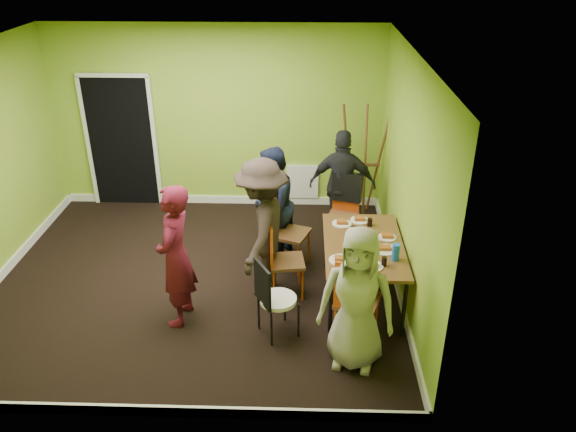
{
  "coord_description": "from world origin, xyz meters",
  "views": [
    {
      "loc": [
        1.33,
        -5.92,
        3.95
      ],
      "look_at": [
        1.14,
        0.0,
        0.92
      ],
      "focal_mm": 35.0,
      "sensor_mm": 36.0,
      "label": 1
    }
  ],
  "objects_px": {
    "dining_table": "(363,248)",
    "thermos": "(364,237)",
    "person_standing": "(176,256)",
    "person_back_end": "(342,185)",
    "chair_bentwood": "(273,296)",
    "person_left_near": "(262,228)",
    "orange_bottle": "(360,232)",
    "chair_left_far": "(284,225)",
    "person_front_end": "(357,299)",
    "chair_back_end": "(346,195)",
    "chair_front_end": "(356,297)",
    "chair_left_near": "(280,255)",
    "easel": "(364,162)",
    "blue_bottle": "(396,252)",
    "person_left_far": "(272,205)"
  },
  "relations": [
    {
      "from": "person_standing",
      "to": "chair_left_far",
      "type": "bearing_deg",
      "value": 141.9
    },
    {
      "from": "person_left_near",
      "to": "person_front_end",
      "type": "distance_m",
      "value": 1.62
    },
    {
      "from": "thermos",
      "to": "blue_bottle",
      "type": "relative_size",
      "value": 1.02
    },
    {
      "from": "dining_table",
      "to": "easel",
      "type": "relative_size",
      "value": 0.83
    },
    {
      "from": "chair_bentwood",
      "to": "orange_bottle",
      "type": "bearing_deg",
      "value": 103.69
    },
    {
      "from": "thermos",
      "to": "chair_back_end",
      "type": "bearing_deg",
      "value": 94.25
    },
    {
      "from": "chair_back_end",
      "to": "person_left_near",
      "type": "distance_m",
      "value": 1.64
    },
    {
      "from": "chair_back_end",
      "to": "chair_bentwood",
      "type": "xyz_separation_m",
      "value": [
        -0.89,
        -2.12,
        -0.2
      ]
    },
    {
      "from": "easel",
      "to": "person_standing",
      "type": "distance_m",
      "value": 3.45
    },
    {
      "from": "dining_table",
      "to": "chair_bentwood",
      "type": "distance_m",
      "value": 1.24
    },
    {
      "from": "chair_left_far",
      "to": "orange_bottle",
      "type": "xyz_separation_m",
      "value": [
        0.91,
        -0.52,
        0.2
      ]
    },
    {
      "from": "chair_back_end",
      "to": "thermos",
      "type": "xyz_separation_m",
      "value": [
        0.11,
        -1.44,
        0.14
      ]
    },
    {
      "from": "chair_left_near",
      "to": "chair_front_end",
      "type": "bearing_deg",
      "value": 35.88
    },
    {
      "from": "chair_left_near",
      "to": "chair_back_end",
      "type": "height_order",
      "value": "chair_back_end"
    },
    {
      "from": "person_standing",
      "to": "easel",
      "type": "bearing_deg",
      "value": 144.78
    },
    {
      "from": "chair_bentwood",
      "to": "person_left_near",
      "type": "xyz_separation_m",
      "value": [
        -0.17,
        0.87,
        0.34
      ]
    },
    {
      "from": "person_standing",
      "to": "person_back_end",
      "type": "height_order",
      "value": "person_standing"
    },
    {
      "from": "person_left_near",
      "to": "person_back_end",
      "type": "distance_m",
      "value": 1.74
    },
    {
      "from": "chair_left_near",
      "to": "thermos",
      "type": "height_order",
      "value": "chair_left_near"
    },
    {
      "from": "blue_bottle",
      "to": "person_front_end",
      "type": "xyz_separation_m",
      "value": [
        -0.47,
        -0.77,
        -0.08
      ]
    },
    {
      "from": "chair_bentwood",
      "to": "person_left_near",
      "type": "height_order",
      "value": "person_left_near"
    },
    {
      "from": "easel",
      "to": "thermos",
      "type": "height_order",
      "value": "easel"
    },
    {
      "from": "chair_back_end",
      "to": "blue_bottle",
      "type": "relative_size",
      "value": 5.24
    },
    {
      "from": "chair_front_end",
      "to": "person_front_end",
      "type": "height_order",
      "value": "person_front_end"
    },
    {
      "from": "orange_bottle",
      "to": "person_back_end",
      "type": "bearing_deg",
      "value": 95.47
    },
    {
      "from": "orange_bottle",
      "to": "blue_bottle",
      "type": "bearing_deg",
      "value": -58.15
    },
    {
      "from": "person_standing",
      "to": "person_left_near",
      "type": "distance_m",
      "value": 1.08
    },
    {
      "from": "chair_left_far",
      "to": "person_front_end",
      "type": "xyz_separation_m",
      "value": [
        0.77,
        -1.83,
        0.18
      ]
    },
    {
      "from": "orange_bottle",
      "to": "person_left_near",
      "type": "xyz_separation_m",
      "value": [
        -1.15,
        -0.04,
        0.06
      ]
    },
    {
      "from": "easel",
      "to": "thermos",
      "type": "bearing_deg",
      "value": -95.03
    },
    {
      "from": "chair_left_near",
      "to": "orange_bottle",
      "type": "xyz_separation_m",
      "value": [
        0.93,
        0.14,
        0.25
      ]
    },
    {
      "from": "chair_bentwood",
      "to": "thermos",
      "type": "relative_size",
      "value": 4.69
    },
    {
      "from": "chair_left_near",
      "to": "orange_bottle",
      "type": "relative_size",
      "value": 12.55
    },
    {
      "from": "blue_bottle",
      "to": "person_left_near",
      "type": "distance_m",
      "value": 1.56
    },
    {
      "from": "orange_bottle",
      "to": "dining_table",
      "type": "bearing_deg",
      "value": -82.6
    },
    {
      "from": "chair_back_end",
      "to": "person_left_far",
      "type": "bearing_deg",
      "value": 42.7
    },
    {
      "from": "dining_table",
      "to": "person_back_end",
      "type": "relative_size",
      "value": 0.95
    },
    {
      "from": "orange_bottle",
      "to": "person_standing",
      "type": "height_order",
      "value": "person_standing"
    },
    {
      "from": "person_standing",
      "to": "person_left_near",
      "type": "relative_size",
      "value": 0.97
    },
    {
      "from": "chair_back_end",
      "to": "orange_bottle",
      "type": "bearing_deg",
      "value": 110.36
    },
    {
      "from": "person_left_far",
      "to": "person_left_near",
      "type": "distance_m",
      "value": 0.76
    },
    {
      "from": "thermos",
      "to": "person_back_end",
      "type": "xyz_separation_m",
      "value": [
        -0.15,
        1.6,
        -0.06
      ]
    },
    {
      "from": "blue_bottle",
      "to": "person_left_near",
      "type": "xyz_separation_m",
      "value": [
        -1.48,
        0.5,
        0.0
      ]
    },
    {
      "from": "person_back_end",
      "to": "chair_front_end",
      "type": "bearing_deg",
      "value": 95.65
    },
    {
      "from": "chair_back_end",
      "to": "person_back_end",
      "type": "height_order",
      "value": "person_back_end"
    },
    {
      "from": "chair_back_end",
      "to": "easel",
      "type": "distance_m",
      "value": 0.83
    },
    {
      "from": "chair_front_end",
      "to": "person_standing",
      "type": "distance_m",
      "value": 1.97
    },
    {
      "from": "chair_bentwood",
      "to": "orange_bottle",
      "type": "distance_m",
      "value": 1.37
    },
    {
      "from": "chair_left_far",
      "to": "thermos",
      "type": "relative_size",
      "value": 5.34
    },
    {
      "from": "dining_table",
      "to": "thermos",
      "type": "bearing_deg",
      "value": -111.93
    }
  ]
}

